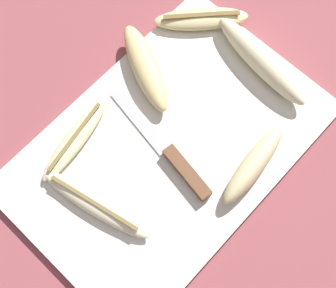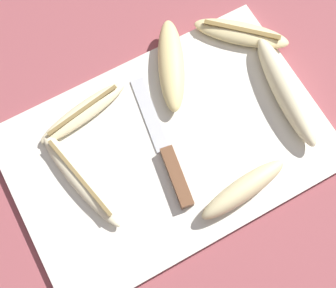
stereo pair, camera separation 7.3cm
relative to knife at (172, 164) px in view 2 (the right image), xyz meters
name	(u,v)px [view 2 (the right image)]	position (x,y,z in m)	size (l,w,h in m)	color
ground_plane	(168,148)	(0.01, 0.03, -0.02)	(4.00, 4.00, 0.00)	#93474C
cutting_board	(168,147)	(0.01, 0.03, -0.01)	(0.49, 0.33, 0.01)	silver
knife	(172,164)	(0.00, 0.00, 0.00)	(0.06, 0.23, 0.02)	brown
banana_golden_short	(171,65)	(0.08, 0.15, 0.01)	(0.11, 0.17, 0.04)	#EDD689
banana_bright_far	(81,179)	(-0.13, 0.04, 0.00)	(0.07, 0.19, 0.02)	beige
banana_pale_long	(286,91)	(0.22, 0.02, 0.01)	(0.07, 0.21, 0.04)	beige
banana_mellow_near	(241,33)	(0.21, 0.14, 0.00)	(0.15, 0.14, 0.02)	beige
banana_cream_curved	(84,112)	(-0.08, 0.14, 0.00)	(0.17, 0.06, 0.02)	beige
banana_soft_right	(243,189)	(0.07, -0.09, 0.01)	(0.15, 0.05, 0.04)	beige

